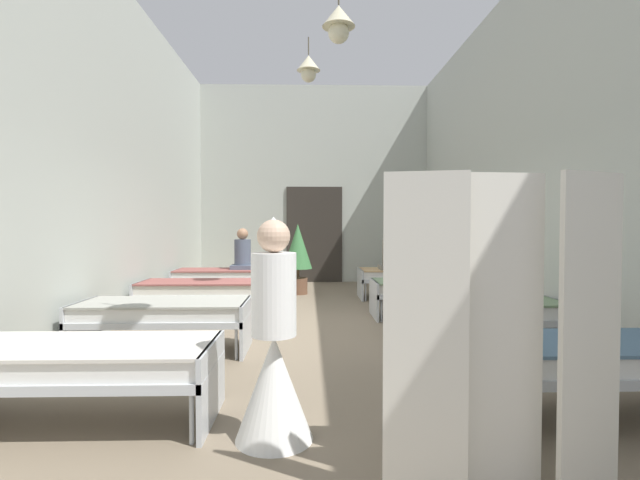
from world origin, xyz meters
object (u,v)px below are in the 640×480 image
object	(u,v)px
bed_left_row_2	(202,290)
potted_plant	(298,252)
bed_right_row_0	(571,359)
bed_right_row_2	(433,289)
nurse_mid_aisle	(452,378)
patient_seated_secondary	(243,254)
privacy_screen	(506,340)
nurse_near_aisle	(274,361)
bed_right_row_1	(478,311)
bed_left_row_1	(164,313)
patient_seated_primary	(391,254)
bed_left_row_3	(224,276)
bed_right_row_3	(407,276)
bed_left_row_0	(83,362)

from	to	relation	value
bed_left_row_2	potted_plant	xyz separation A→B (m)	(1.42, 2.49, 0.44)
bed_right_row_0	bed_right_row_2	world-z (taller)	same
nurse_mid_aisle	patient_seated_secondary	distance (m)	6.82
nurse_mid_aisle	privacy_screen	world-z (taller)	privacy_screen
nurse_near_aisle	privacy_screen	bearing A→B (deg)	-95.39
bed_right_row_2	bed_right_row_1	bearing A→B (deg)	-90.00
privacy_screen	nurse_near_aisle	bearing A→B (deg)	144.07
bed_left_row_1	patient_seated_primary	bearing A→B (deg)	48.95
bed_left_row_2	nurse_mid_aisle	bearing A→B (deg)	-61.03
bed_left_row_2	bed_left_row_3	distance (m)	1.90
bed_left_row_1	bed_right_row_2	world-z (taller)	same
bed_left_row_2	patient_seated_primary	world-z (taller)	patient_seated_primary
bed_left_row_2	bed_right_row_2	bearing A→B (deg)	0.00
bed_right_row_3	patient_seated_primary	world-z (taller)	patient_seated_primary
nurse_near_aisle	bed_left_row_2	bearing A→B (deg)	44.87
bed_left_row_1	patient_seated_primary	size ratio (longest dim) A/B	2.37
bed_right_row_3	patient_seated_primary	size ratio (longest dim) A/B	2.37
bed_right_row_0	bed_right_row_1	world-z (taller)	same
bed_left_row_0	bed_right_row_1	distance (m)	4.06
potted_plant	patient_seated_secondary	bearing A→B (deg)	-154.67
bed_left_row_0	bed_left_row_1	world-z (taller)	same
bed_right_row_3	potted_plant	distance (m)	2.29
bed_left_row_0	nurse_mid_aisle	xyz separation A→B (m)	(2.48, -0.69, 0.09)
bed_right_row_3	privacy_screen	distance (m)	6.84
bed_right_row_0	privacy_screen	distance (m)	1.48
bed_left_row_2	bed_right_row_3	bearing A→B (deg)	27.89
bed_left_row_2	privacy_screen	world-z (taller)	privacy_screen
bed_right_row_2	nurse_mid_aisle	xyz separation A→B (m)	(-1.11, -4.49, 0.09)
bed_left_row_2	patient_seated_secondary	size ratio (longest dim) A/B	2.37
potted_plant	privacy_screen	world-z (taller)	privacy_screen
bed_left_row_1	bed_left_row_0	bearing A→B (deg)	-90.00
bed_right_row_0	bed_left_row_1	distance (m)	4.06
potted_plant	nurse_near_aisle	bearing A→B (deg)	-90.15
privacy_screen	patient_seated_secondary	bearing A→B (deg)	103.94
bed_left_row_1	bed_left_row_3	world-z (taller)	same
bed_right_row_1	patient_seated_primary	size ratio (longest dim) A/B	2.37
bed_left_row_2	bed_right_row_0	bearing A→B (deg)	-46.63
bed_left_row_2	nurse_near_aisle	world-z (taller)	nurse_near_aisle
bed_right_row_1	patient_seated_primary	bearing A→B (deg)	95.37
bed_right_row_2	patient_seated_secondary	size ratio (longest dim) A/B	2.37
bed_left_row_0	bed_right_row_3	world-z (taller)	same
bed_left_row_1	nurse_mid_aisle	bearing A→B (deg)	-46.16
bed_right_row_1	patient_seated_primary	distance (m)	3.76
bed_right_row_0	bed_right_row_1	distance (m)	1.90
bed_left_row_3	privacy_screen	distance (m)	7.27
bed_left_row_2	bed_right_row_2	distance (m)	3.59
bed_right_row_1	patient_seated_primary	world-z (taller)	patient_seated_primary
bed_left_row_0	bed_left_row_3	xyz separation A→B (m)	(0.00, 5.70, 0.00)
potted_plant	privacy_screen	distance (m)	7.45
bed_right_row_0	bed_right_row_2	distance (m)	3.80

